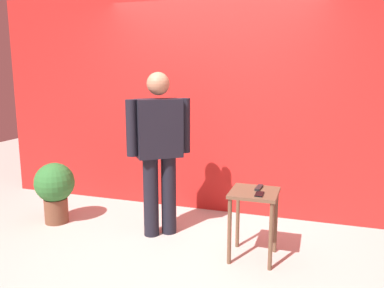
{
  "coord_description": "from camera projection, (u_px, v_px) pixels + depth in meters",
  "views": [
    {
      "loc": [
        1.22,
        -3.23,
        1.71
      ],
      "look_at": [
        -0.02,
        0.55,
        0.95
      ],
      "focal_mm": 36.87,
      "sensor_mm": 36.0,
      "label": 1
    }
  ],
  "objects": [
    {
      "name": "ground_plane",
      "position": [
        176.0,
        254.0,
        3.71
      ],
      "size": [
        12.0,
        12.0,
        0.0
      ],
      "primitive_type": "plane",
      "color": "#B7B2A8"
    },
    {
      "name": "back_wall_red",
      "position": [
        213.0,
        104.0,
        4.68
      ],
      "size": [
        5.7,
        0.12,
        2.61
      ],
      "primitive_type": "cube",
      "color": "red",
      "rests_on": "ground_plane"
    },
    {
      "name": "standing_person",
      "position": [
        159.0,
        146.0,
        3.99
      ],
      "size": [
        0.59,
        0.49,
        1.68
      ],
      "color": "black",
      "rests_on": "ground_plane"
    },
    {
      "name": "side_table",
      "position": [
        254.0,
        205.0,
        3.54
      ],
      "size": [
        0.42,
        0.42,
        0.64
      ],
      "color": "brown",
      "rests_on": "ground_plane"
    },
    {
      "name": "cell_phone",
      "position": [
        259.0,
        194.0,
        3.42
      ],
      "size": [
        0.07,
        0.15,
        0.01
      ],
      "primitive_type": "cube",
      "rotation": [
        0.0,
        0.0,
        0.02
      ],
      "color": "black",
      "rests_on": "side_table"
    },
    {
      "name": "tv_remote",
      "position": [
        259.0,
        188.0,
        3.59
      ],
      "size": [
        0.06,
        0.17,
        0.02
      ],
      "primitive_type": "cube",
      "rotation": [
        0.0,
        0.0,
        -0.08
      ],
      "color": "black",
      "rests_on": "side_table"
    },
    {
      "name": "potted_plant",
      "position": [
        55.0,
        188.0,
        4.4
      ],
      "size": [
        0.44,
        0.44,
        0.69
      ],
      "color": "brown",
      "rests_on": "ground_plane"
    }
  ]
}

